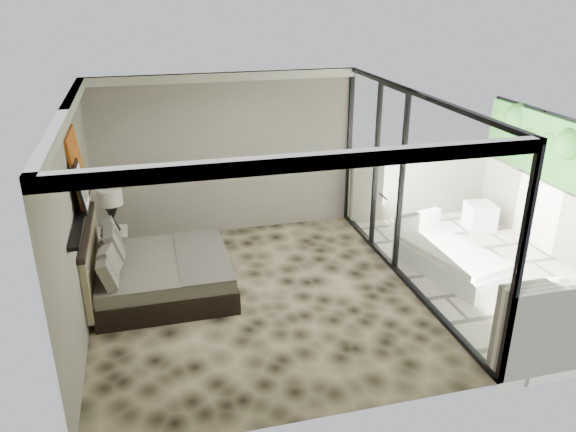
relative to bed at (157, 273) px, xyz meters
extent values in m
plane|color=black|center=(1.35, -0.52, -0.32)|extent=(5.00, 5.00, 0.00)
cube|color=silver|center=(1.35, -0.52, 2.47)|extent=(4.50, 5.00, 0.02)
cube|color=gray|center=(1.35, 1.97, 1.08)|extent=(4.50, 0.02, 2.80)
cube|color=gray|center=(-0.89, -0.52, 1.08)|extent=(0.02, 5.00, 2.80)
cube|color=white|center=(3.60, -0.52, 1.08)|extent=(0.08, 5.00, 2.80)
cube|color=beige|center=(5.10, -0.52, -0.38)|extent=(3.00, 5.00, 0.12)
cube|color=beige|center=(6.45, -0.52, 0.23)|extent=(0.30, 5.00, 1.10)
cube|color=black|center=(-0.83, -0.42, 1.18)|extent=(0.12, 2.20, 0.05)
cube|color=black|center=(0.11, 0.00, -0.16)|extent=(1.87, 1.78, 0.32)
cube|color=#625F51|center=(0.11, 0.00, 0.10)|extent=(1.81, 1.72, 0.20)
cube|color=#48443E|center=(0.65, 0.00, 0.20)|extent=(0.71, 1.76, 0.03)
cube|color=#7E7350|center=(-0.85, 0.00, 0.30)|extent=(0.08, 1.88, 0.89)
cube|color=black|center=(-0.65, 1.19, -0.06)|extent=(0.55, 0.55, 0.51)
cone|color=black|center=(-0.59, 1.25, 0.30)|extent=(0.22, 0.22, 0.20)
cone|color=black|center=(-0.59, 1.25, 0.49)|extent=(0.22, 0.22, 0.20)
cylinder|color=silver|center=(-0.59, 1.25, 0.77)|extent=(0.38, 0.38, 0.26)
cube|color=#B3240F|center=(-0.85, -0.03, 1.66)|extent=(0.13, 0.90, 0.90)
cube|color=black|center=(-0.79, -0.38, 1.51)|extent=(0.11, 0.50, 0.60)
cube|color=white|center=(5.76, 0.88, -0.08)|extent=(0.54, 0.54, 0.48)
cube|color=white|center=(4.40, -0.52, -0.16)|extent=(1.31, 1.94, 0.31)
cube|color=silver|center=(4.40, -0.52, 0.03)|extent=(1.24, 1.82, 0.09)
cube|color=white|center=(4.19, 0.29, 0.18)|extent=(0.89, 0.36, 0.39)
camera|label=1|loc=(0.03, -7.31, 3.80)|focal=35.00mm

